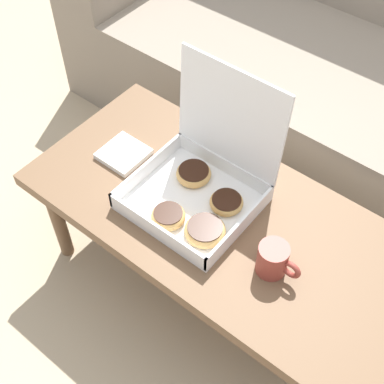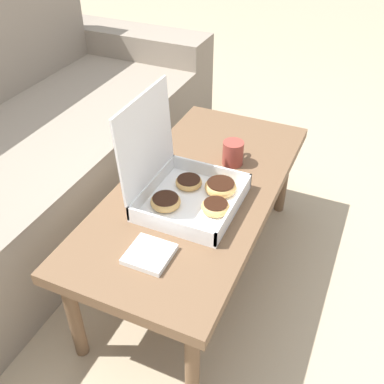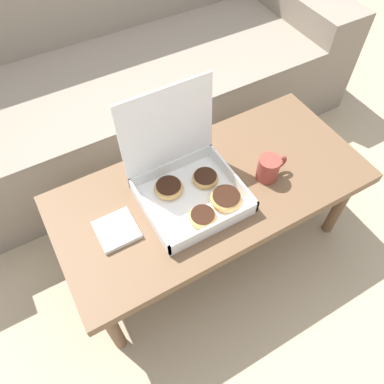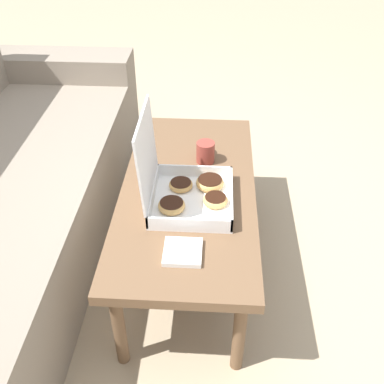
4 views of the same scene
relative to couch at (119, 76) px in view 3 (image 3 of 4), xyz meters
name	(u,v)px [view 3 (image 3 of 4)]	position (x,y,z in m)	size (l,w,h in m)	color
ground_plane	(203,235)	(0.00, -0.84, -0.31)	(12.00, 12.00, 0.00)	tan
couch	(119,76)	(0.00, 0.00, 0.00)	(2.25, 0.87, 0.94)	gray
coffee_table	(212,193)	(0.00, -0.89, 0.06)	(1.12, 0.53, 0.41)	brown
pastry_box	(191,183)	(-0.08, -0.88, 0.17)	(0.33, 0.32, 0.36)	white
coffee_mug	(269,168)	(0.19, -0.95, 0.15)	(0.12, 0.08, 0.09)	#993D33
napkin_stack	(117,230)	(-0.36, -0.89, 0.11)	(0.13, 0.13, 0.02)	white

